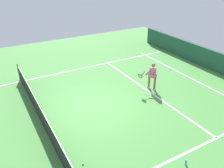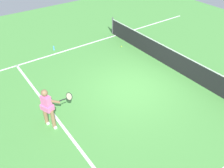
% 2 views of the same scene
% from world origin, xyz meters
% --- Properties ---
extents(ground_plane, '(23.90, 23.90, 0.00)m').
position_xyz_m(ground_plane, '(0.00, 0.00, 0.00)').
color(ground_plane, '#4C9342').
extents(service_line_marking, '(9.28, 0.10, 0.01)m').
position_xyz_m(service_line_marking, '(0.00, -3.40, 0.00)').
color(service_line_marking, white).
rests_on(service_line_marking, ground).
extents(sideline_left_marking, '(0.10, 16.38, 0.01)m').
position_xyz_m(sideline_left_marking, '(-4.64, 0.00, 0.00)').
color(sideline_left_marking, white).
rests_on(sideline_left_marking, ground).
extents(court_net, '(9.96, 0.08, 1.02)m').
position_xyz_m(court_net, '(0.00, 2.53, 0.48)').
color(court_net, '#4C4C51').
rests_on(court_net, ground).
extents(tennis_player, '(0.66, 1.10, 1.55)m').
position_xyz_m(tennis_player, '(0.04, -3.68, 0.85)').
color(tennis_player, '#8C6647').
rests_on(tennis_player, ground).
extents(tennis_ball_mid, '(0.07, 0.07, 0.07)m').
position_xyz_m(tennis_ball_mid, '(-3.25, 1.91, 0.03)').
color(tennis_ball_mid, '#D1E533').
rests_on(tennis_ball_mid, ground).
extents(water_bottle, '(0.07, 0.07, 0.24)m').
position_xyz_m(water_bottle, '(-5.06, -1.26, 0.12)').
color(water_bottle, '#4C9EE5').
rests_on(water_bottle, ground).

